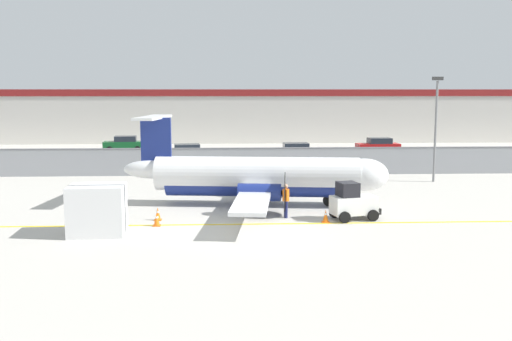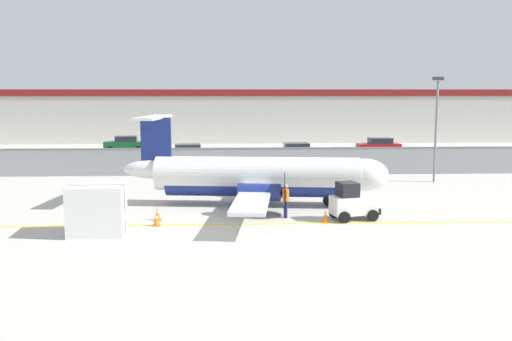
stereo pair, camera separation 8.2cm
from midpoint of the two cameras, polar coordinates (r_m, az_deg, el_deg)
The scene contains 17 objects.
ground_plane at distance 27.30m, azimuth -0.58°, elevation -5.38°, with size 140.00×140.00×0.01m.
perimeter_fence at distance 42.87m, azimuth -1.31°, elevation 1.01°, with size 98.00×0.10×2.10m.
parking_lot_strip at distance 54.41m, azimuth -1.56°, elevation 1.36°, with size 98.00×17.00×0.12m.
background_building at distance 72.60m, azimuth -1.82°, elevation 5.55°, with size 91.00×8.10×6.50m.
commuter_airplane at distance 31.54m, azimuth 0.63°, elevation -0.61°, with size 14.77×16.08×4.92m.
baggage_tug at distance 28.49m, azimuth 9.73°, elevation -3.18°, with size 2.52×1.81×1.88m.
ground_crew_worker at distance 28.56m, azimuth 3.06°, elevation -2.85°, with size 0.36×0.54×1.70m.
cargo_container at distance 26.21m, azimuth -15.53°, elevation -3.78°, with size 2.51×2.14×2.20m.
traffic_cone_near_left at distance 33.97m, azimuth 9.26°, elevation -2.30°, with size 0.36×0.36×0.64m.
traffic_cone_near_right at distance 27.29m, azimuth -9.85°, elevation -4.84°, with size 0.36×0.36×0.64m.
traffic_cone_far_left at distance 28.47m, azimuth -9.73°, elevation -4.30°, with size 0.36×0.36×0.64m.
traffic_cone_far_right at distance 27.78m, azimuth 7.04°, elevation -4.55°, with size 0.36×0.36×0.64m.
parked_car_0 at distance 60.55m, azimuth -12.89°, elevation 2.63°, with size 4.32×2.25×1.58m.
parked_car_1 at distance 50.30m, azimuth -6.68°, elevation 1.73°, with size 4.39×2.42×1.58m.
parked_car_2 at distance 51.25m, azimuth 4.23°, elevation 1.87°, with size 4.26×2.12×1.58m.
parked_car_3 at distance 57.96m, azimuth 12.23°, elevation 2.42°, with size 4.27×2.14×1.58m.
apron_light_pole at distance 41.37m, azimuth 17.65°, elevation 4.81°, with size 0.70×0.30×7.27m.
Camera 2 is at (-0.85, -24.55, 6.30)m, focal length 40.00 mm.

